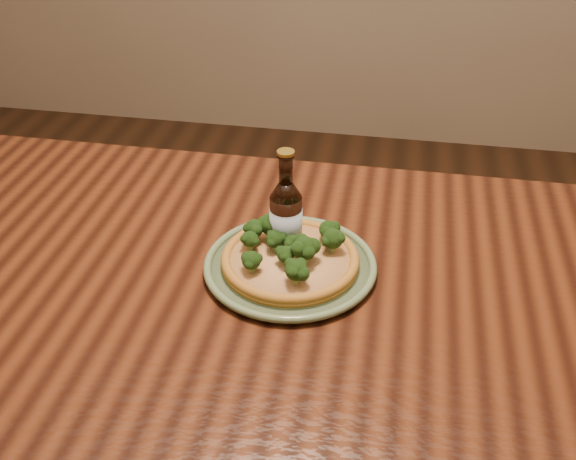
% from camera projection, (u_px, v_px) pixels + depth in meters
% --- Properties ---
extents(table, '(1.60, 0.90, 0.75)m').
position_uv_depth(table, '(268.00, 323.00, 1.22)').
color(table, '#49210F').
rests_on(table, ground).
extents(plate, '(0.31, 0.31, 0.02)m').
position_uv_depth(plate, '(290.00, 265.00, 1.19)').
color(plate, '#617752').
rests_on(plate, table).
extents(pizza, '(0.24, 0.24, 0.07)m').
position_uv_depth(pizza, '(290.00, 256.00, 1.18)').
color(pizza, '#AE7427').
rests_on(pizza, plate).
extents(beer_bottle, '(0.06, 0.06, 0.21)m').
position_uv_depth(beer_bottle, '(286.00, 218.00, 1.19)').
color(beer_bottle, black).
rests_on(beer_bottle, table).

